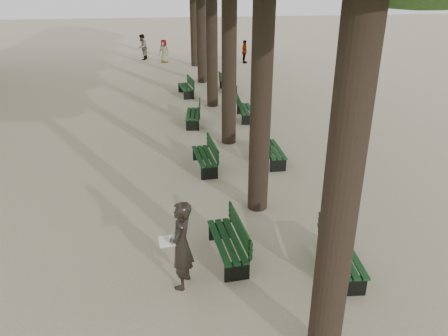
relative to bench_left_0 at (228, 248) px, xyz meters
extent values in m
plane|color=tan|center=(-0.37, -0.84, -0.27)|extent=(120.00, 120.00, 0.00)
cylinder|color=#33261C|center=(1.13, -2.84, 3.48)|extent=(0.52, 0.52, 7.50)
cylinder|color=#33261C|center=(1.13, 2.16, 3.48)|extent=(0.52, 0.52, 7.50)
cylinder|color=#33261C|center=(1.13, 7.16, 3.48)|extent=(0.52, 0.52, 7.50)
cylinder|color=#33261C|center=(1.13, 12.16, 3.48)|extent=(0.52, 0.52, 7.50)
cylinder|color=#33261C|center=(1.13, 17.16, 3.48)|extent=(0.52, 0.52, 7.50)
cylinder|color=#33261C|center=(1.13, 22.16, 3.48)|extent=(0.52, 0.52, 7.50)
cube|color=black|center=(-0.02, 0.00, -0.05)|extent=(0.68, 1.84, 0.45)
cube|color=black|center=(-0.02, 0.00, 0.18)|extent=(0.70, 1.84, 0.04)
cube|color=black|center=(0.26, 0.02, 0.45)|extent=(0.20, 1.80, 0.40)
cube|color=black|center=(-0.02, 4.85, -0.05)|extent=(0.66, 1.83, 0.45)
cube|color=black|center=(-0.02, 4.85, 0.18)|extent=(0.68, 1.84, 0.04)
cube|color=black|center=(0.26, 4.87, 0.45)|extent=(0.18, 1.80, 0.40)
cube|color=black|center=(-0.02, 9.44, -0.05)|extent=(0.73, 1.85, 0.45)
cube|color=black|center=(-0.02, 9.44, 0.18)|extent=(0.75, 1.85, 0.04)
cube|color=black|center=(0.26, 9.41, 0.45)|extent=(0.25, 1.79, 0.40)
cube|color=black|center=(-0.02, 14.20, -0.05)|extent=(0.74, 1.85, 0.45)
cube|color=black|center=(-0.02, 14.20, 0.18)|extent=(0.76, 1.85, 0.04)
cube|color=black|center=(0.26, 14.23, 0.45)|extent=(0.26, 1.79, 0.40)
cube|color=black|center=(2.28, -0.77, -0.05)|extent=(0.65, 1.83, 0.45)
cube|color=black|center=(2.28, -0.77, 0.18)|extent=(0.67, 1.84, 0.04)
cube|color=black|center=(2.00, -0.75, 0.45)|extent=(0.17, 1.80, 0.40)
cube|color=black|center=(2.28, 5.11, -0.05)|extent=(0.52, 1.80, 0.45)
cube|color=black|center=(2.28, 5.11, 0.18)|extent=(0.54, 1.80, 0.04)
cube|color=black|center=(2.00, 5.11, 0.45)|extent=(0.04, 1.80, 0.40)
cube|color=black|center=(2.28, 9.85, -0.05)|extent=(0.61, 1.82, 0.45)
cube|color=black|center=(2.28, 9.85, 0.18)|extent=(0.63, 1.83, 0.04)
cube|color=black|center=(2.00, 9.87, 0.45)|extent=(0.13, 1.80, 0.40)
cube|color=black|center=(2.28, 14.71, -0.05)|extent=(0.73, 1.85, 0.45)
cube|color=black|center=(2.28, 14.71, 0.18)|extent=(0.75, 1.85, 0.04)
cube|color=black|center=(2.01, 14.68, 0.45)|extent=(0.26, 1.79, 0.40)
imported|color=black|center=(-1.02, -0.75, 0.66)|extent=(0.61, 0.83, 1.86)
cube|color=white|center=(-1.27, -0.75, 0.78)|extent=(0.37, 0.29, 0.12)
imported|color=#262628|center=(-2.44, 24.95, 0.62)|extent=(0.61, 0.94, 1.79)
imported|color=#262628|center=(6.50, 25.74, 0.55)|extent=(0.42, 1.09, 1.65)
imported|color=#262628|center=(-0.91, 23.67, 0.51)|extent=(0.82, 0.65, 1.57)
imported|color=#262628|center=(4.63, 22.63, 0.51)|extent=(0.70, 0.95, 1.56)
camera|label=1|loc=(-1.21, -7.85, 5.42)|focal=35.00mm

